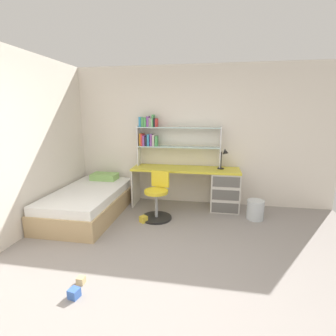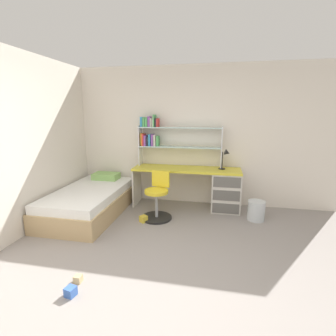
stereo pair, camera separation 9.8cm
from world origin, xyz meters
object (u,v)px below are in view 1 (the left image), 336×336
at_px(swivel_chair, 157,200).
at_px(toy_block_natural_0, 81,280).
at_px(desk, 214,187).
at_px(toy_block_yellow_2, 143,219).
at_px(toy_block_blue_1, 74,293).
at_px(desk_lamp, 225,156).
at_px(bookshelf_hutch, 164,136).
at_px(waste_bin, 255,210).
at_px(bed_platform, 89,202).

relative_size(swivel_chair, toy_block_natural_0, 10.43).
bearing_deg(desk, toy_block_natural_0, -120.05).
bearing_deg(toy_block_yellow_2, toy_block_blue_1, -96.79).
relative_size(desk_lamp, swivel_chair, 0.48).
height_order(bookshelf_hutch, desk_lamp, bookshelf_hutch).
bearing_deg(waste_bin, toy_block_natural_0, -135.79).
height_order(bookshelf_hutch, waste_bin, bookshelf_hutch).
bearing_deg(desk, swivel_chair, -147.41).
height_order(desk, toy_block_natural_0, desk).
bearing_deg(toy_block_yellow_2, toy_block_natural_0, -99.03).
bearing_deg(bookshelf_hutch, toy_block_yellow_2, -99.79).
xyz_separation_m(toy_block_natural_0, toy_block_yellow_2, (0.25, 1.58, 0.01)).
xyz_separation_m(desk, bookshelf_hutch, (-0.97, 0.15, 0.90)).
bearing_deg(toy_block_yellow_2, bookshelf_hutch, 80.21).
bearing_deg(toy_block_blue_1, bookshelf_hutch, 82.14).
bearing_deg(desk_lamp, toy_block_blue_1, -120.16).
relative_size(toy_block_natural_0, toy_block_blue_1, 0.80).
relative_size(desk_lamp, waste_bin, 1.16).
relative_size(bookshelf_hutch, desk_lamp, 4.13).
relative_size(bed_platform, toy_block_natural_0, 24.85).
relative_size(bed_platform, toy_block_blue_1, 19.97).
relative_size(swivel_chair, toy_block_yellow_2, 7.53).
xyz_separation_m(waste_bin, toy_block_natural_0, (-2.09, -2.03, -0.13)).
height_order(toy_block_natural_0, toy_block_blue_1, toy_block_blue_1).
bearing_deg(toy_block_blue_1, toy_block_yellow_2, 83.21).
distance_m(swivel_chair, toy_block_yellow_2, 0.39).
height_order(swivel_chair, toy_block_natural_0, swivel_chair).
distance_m(bed_platform, toy_block_natural_0, 1.91).
bearing_deg(desk_lamp, toy_block_yellow_2, -147.49).
distance_m(desk, swivel_chair, 1.13).
relative_size(waste_bin, toy_block_natural_0, 4.32).
bearing_deg(bookshelf_hutch, waste_bin, -17.36).
bearing_deg(bookshelf_hutch, desk, -9.04).
xyz_separation_m(bed_platform, toy_block_natural_0, (0.78, -1.74, -0.19)).
distance_m(waste_bin, toy_block_blue_1, 3.03).
distance_m(bed_platform, waste_bin, 2.88).
relative_size(desk, bookshelf_hutch, 1.26).
bearing_deg(bed_platform, waste_bin, 5.85).
bearing_deg(toy_block_yellow_2, desk, 35.79).
height_order(bookshelf_hutch, toy_block_natural_0, bookshelf_hutch).
bearing_deg(swivel_chair, desk_lamp, 29.00).
bearing_deg(bed_platform, desk_lamp, 16.11).
bearing_deg(bookshelf_hutch, desk_lamp, -7.03).
height_order(desk_lamp, toy_block_yellow_2, desk_lamp).
xyz_separation_m(desk_lamp, swivel_chair, (-1.12, -0.62, -0.70)).
relative_size(bookshelf_hutch, toy_block_natural_0, 20.70).
distance_m(desk_lamp, toy_block_natural_0, 3.03).
xyz_separation_m(desk, bed_platform, (-2.17, -0.66, -0.19)).
xyz_separation_m(bed_platform, toy_block_yellow_2, (1.03, -0.16, -0.18)).
distance_m(bookshelf_hutch, bed_platform, 1.82).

